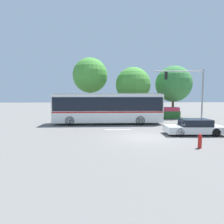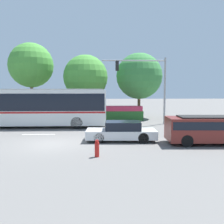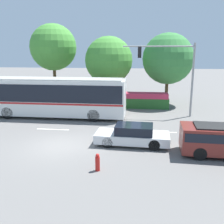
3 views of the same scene
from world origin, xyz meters
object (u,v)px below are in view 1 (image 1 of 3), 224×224
(traffic_light_pole, at_px, (190,86))
(street_tree_right, at_px, (173,84))
(sedan_foreground, at_px, (194,127))
(fire_hydrant, at_px, (200,141))
(street_tree_left, at_px, (90,76))
(street_tree_centre, at_px, (133,85))
(city_bus, at_px, (108,107))

(traffic_light_pole, bearing_deg, street_tree_right, -88.16)
(sedan_foreground, relative_size, fire_hydrant, 5.24)
(fire_hydrant, bearing_deg, street_tree_left, 114.88)
(fire_hydrant, bearing_deg, street_tree_centre, 95.52)
(traffic_light_pole, xyz_separation_m, fire_hydrant, (-4.65, -11.30, -3.79))
(street_tree_left, bearing_deg, street_tree_centre, -5.44)
(sedan_foreground, distance_m, street_tree_centre, 12.88)
(sedan_foreground, xyz_separation_m, street_tree_centre, (-3.02, 11.86, 4.01))
(sedan_foreground, xyz_separation_m, traffic_light_pole, (3.15, 7.53, 3.61))
(city_bus, distance_m, fire_hydrant, 11.18)
(street_tree_left, bearing_deg, traffic_light_pole, -21.95)
(city_bus, distance_m, traffic_light_pole, 10.23)
(city_bus, height_order, traffic_light_pole, traffic_light_pole)
(street_tree_centre, xyz_separation_m, street_tree_right, (6.01, 0.66, 0.16))
(street_tree_right, bearing_deg, fire_hydrant, -105.42)
(street_tree_left, relative_size, street_tree_right, 1.14)
(city_bus, height_order, fire_hydrant, city_bus)
(street_tree_right, bearing_deg, sedan_foreground, -103.43)
(city_bus, xyz_separation_m, fire_hydrant, (5.19, -9.79, -1.48))
(traffic_light_pole, distance_m, fire_hydrant, 12.80)
(street_tree_centre, xyz_separation_m, fire_hydrant, (1.51, -15.64, -4.18))
(city_bus, xyz_separation_m, sedan_foreground, (6.70, -6.01, -1.30))
(street_tree_left, bearing_deg, sedan_foreground, -54.03)
(city_bus, height_order, street_tree_left, street_tree_left)
(sedan_foreground, bearing_deg, traffic_light_pole, -110.21)
(traffic_light_pole, xyz_separation_m, street_tree_left, (-12.17, 4.90, 1.69))
(sedan_foreground, relative_size, street_tree_left, 0.54)
(sedan_foreground, height_order, street_tree_left, street_tree_left)
(traffic_light_pole, distance_m, street_tree_right, 5.02)
(street_tree_left, distance_m, street_tree_centre, 6.17)
(traffic_light_pole, relative_size, fire_hydrant, 7.21)
(street_tree_centre, bearing_deg, traffic_light_pole, -35.09)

